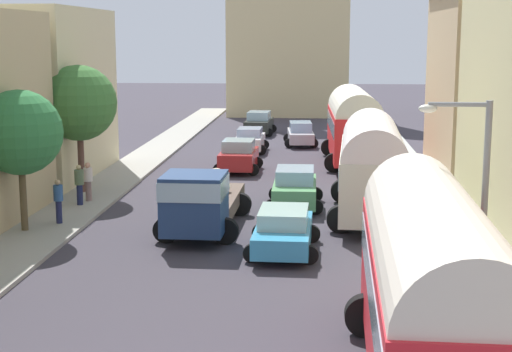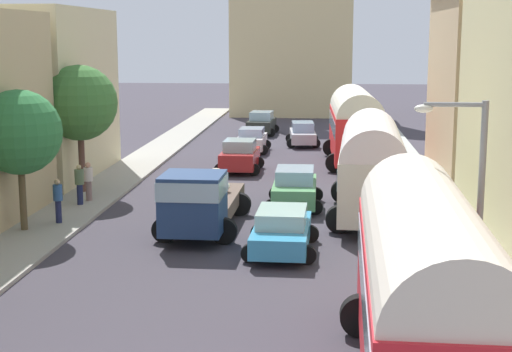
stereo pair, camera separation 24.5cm
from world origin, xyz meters
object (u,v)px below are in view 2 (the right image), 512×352
object	(u,v)px
car_5	(303,134)
car_0	(240,156)
pedestrian_2	(79,183)
parked_bus_1	(372,163)
streetlamp_near	(470,192)
car_1	(252,140)
car_4	(295,188)
parked_bus_2	(355,123)
car_3	(282,230)
cargo_truck_0	(200,200)
car_2	(261,123)
pedestrian_1	(58,200)
parked_bus_0	(425,283)
pedestrian_0	(88,180)

from	to	relation	value
car_5	car_0	bearing A→B (deg)	-106.52
car_0	pedestrian_2	size ratio (longest dim) A/B	2.03
parked_bus_1	streetlamp_near	xyz separation A→B (m)	(1.57, -11.48, 1.21)
car_1	car_4	bearing A→B (deg)	-78.35
parked_bus_2	car_3	xyz separation A→B (m)	(-3.10, -18.21, -1.55)
cargo_truck_0	car_5	distance (m)	23.52
car_2	car_3	xyz separation A→B (m)	(3.04, -30.72, -0.09)
pedestrian_1	car_3	bearing A→B (deg)	-18.24
parked_bus_0	car_2	bearing A→B (deg)	98.81
streetlamp_near	car_1	bearing A→B (deg)	105.26
car_3	car_0	bearing A→B (deg)	101.09
pedestrian_1	car_1	bearing A→B (deg)	74.19
car_3	pedestrian_0	world-z (taller)	pedestrian_0
pedestrian_2	streetlamp_near	distance (m)	18.31
pedestrian_1	pedestrian_2	xyz separation A→B (m)	(-0.18, 3.18, 0.00)
car_1	streetlamp_near	distance (m)	29.58
cargo_truck_0	pedestrian_1	distance (m)	5.50
parked_bus_2	pedestrian_2	world-z (taller)	parked_bus_2
car_4	pedestrian_0	distance (m)	8.71
car_3	car_4	xyz separation A→B (m)	(0.19, 6.80, 0.08)
parked_bus_0	pedestrian_2	world-z (taller)	parked_bus_0
parked_bus_1	pedestrian_2	size ratio (longest dim) A/B	4.65
pedestrian_0	car_5	bearing A→B (deg)	65.27
car_3	pedestrian_0	xyz separation A→B (m)	(-8.52, 6.78, 0.27)
streetlamp_near	car_5	bearing A→B (deg)	98.49
car_2	pedestrian_0	size ratio (longest dim) A/B	2.22
parked_bus_0	pedestrian_1	distance (m)	17.47
car_5	pedestrian_0	size ratio (longest dim) A/B	2.32
streetlamp_near	parked_bus_0	bearing A→B (deg)	-111.34
pedestrian_1	parked_bus_1	bearing A→B (deg)	11.81
car_2	car_5	size ratio (longest dim) A/B	0.96
pedestrian_0	pedestrian_2	distance (m)	0.82
parked_bus_1	pedestrian_1	world-z (taller)	parked_bus_1
cargo_truck_0	car_0	xyz separation A→B (m)	(0.04, 13.09, -0.43)
car_4	pedestrian_2	distance (m)	8.88
pedestrian_0	pedestrian_2	size ratio (longest dim) A/B	0.98
parked_bus_2	pedestrian_0	size ratio (longest dim) A/B	5.14
parked_bus_1	pedestrian_0	world-z (taller)	parked_bus_1
parked_bus_2	cargo_truck_0	bearing A→B (deg)	-110.78
parked_bus_1	car_0	world-z (taller)	parked_bus_1
car_0	car_2	size ratio (longest dim) A/B	0.93
car_3	pedestrian_1	xyz separation A→B (m)	(-8.47, 2.79, 0.29)
pedestrian_2	car_0	bearing A→B (deg)	58.38
cargo_truck_0	car_3	distance (m)	3.71
parked_bus_2	pedestrian_0	distance (m)	16.35
cargo_truck_0	car_0	bearing A→B (deg)	89.84
parked_bus_0	pedestrian_0	xyz separation A→B (m)	(-11.80, 16.86, -1.30)
cargo_truck_0	car_0	size ratio (longest dim) A/B	1.97
streetlamp_near	car_0	bearing A→B (deg)	109.88
car_2	pedestrian_2	bearing A→B (deg)	-102.77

